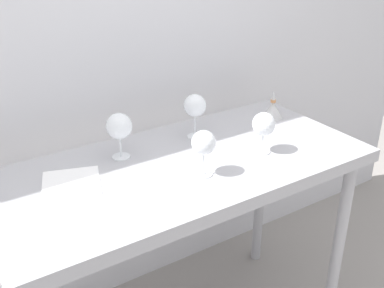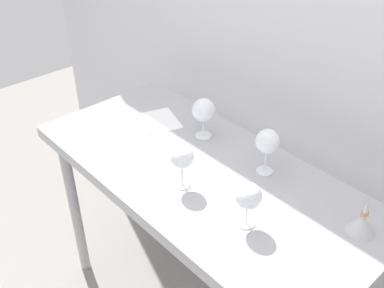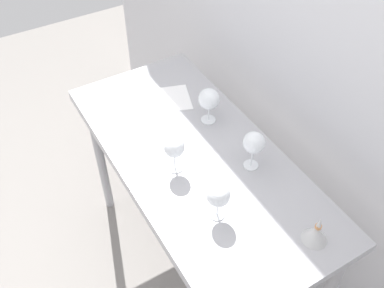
{
  "view_description": "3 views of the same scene",
  "coord_description": "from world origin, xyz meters",
  "px_view_note": "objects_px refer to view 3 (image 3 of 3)",
  "views": [
    {
      "loc": [
        -0.79,
        -1.29,
        1.7
      ],
      "look_at": [
        0.03,
        -0.02,
        0.97
      ],
      "focal_mm": 43.87,
      "sensor_mm": 36.0,
      "label": 1
    },
    {
      "loc": [
        0.97,
        -0.94,
        1.93
      ],
      "look_at": [
        -0.06,
        -0.0,
        0.98
      ],
      "focal_mm": 42.06,
      "sensor_mm": 36.0,
      "label": 2
    },
    {
      "loc": [
        1.1,
        -0.68,
        2.26
      ],
      "look_at": [
        -0.03,
        -0.02,
        0.95
      ],
      "focal_mm": 41.2,
      "sensor_mm": 36.0,
      "label": 3
    }
  ],
  "objects_px": {
    "wine_glass_near_center": "(174,148)",
    "decanter_funnel": "(316,233)",
    "tasting_sheet_upper": "(168,99)",
    "wine_glass_far_right": "(254,143)",
    "wine_glass_far_left": "(209,100)",
    "wine_glass_near_right": "(218,196)"
  },
  "relations": [
    {
      "from": "decanter_funnel",
      "to": "wine_glass_near_right",
      "type": "bearing_deg",
      "value": -137.82
    },
    {
      "from": "wine_glass_near_center",
      "to": "wine_glass_near_right",
      "type": "distance_m",
      "value": 0.29
    },
    {
      "from": "wine_glass_near_center",
      "to": "decanter_funnel",
      "type": "xyz_separation_m",
      "value": [
        0.55,
        0.26,
        -0.08
      ]
    },
    {
      "from": "wine_glass_far_right",
      "to": "decanter_funnel",
      "type": "xyz_separation_m",
      "value": [
        0.4,
        -0.01,
        -0.09
      ]
    },
    {
      "from": "wine_glass_far_left",
      "to": "tasting_sheet_upper",
      "type": "bearing_deg",
      "value": -158.69
    },
    {
      "from": "tasting_sheet_upper",
      "to": "decanter_funnel",
      "type": "xyz_separation_m",
      "value": [
        0.96,
        0.08,
        0.04
      ]
    },
    {
      "from": "wine_glass_near_right",
      "to": "tasting_sheet_upper",
      "type": "xyz_separation_m",
      "value": [
        -0.69,
        0.17,
        -0.11
      ]
    },
    {
      "from": "wine_glass_near_center",
      "to": "decanter_funnel",
      "type": "height_order",
      "value": "wine_glass_near_center"
    },
    {
      "from": "wine_glass_near_center",
      "to": "wine_glass_near_right",
      "type": "bearing_deg",
      "value": 4.57
    },
    {
      "from": "wine_glass_far_left",
      "to": "decanter_funnel",
      "type": "xyz_separation_m",
      "value": [
        0.73,
        -0.01,
        -0.08
      ]
    },
    {
      "from": "wine_glass_near_center",
      "to": "wine_glass_far_left",
      "type": "height_order",
      "value": "wine_glass_far_left"
    },
    {
      "from": "wine_glass_near_right",
      "to": "tasting_sheet_upper",
      "type": "distance_m",
      "value": 0.72
    },
    {
      "from": "wine_glass_far_right",
      "to": "wine_glass_far_left",
      "type": "xyz_separation_m",
      "value": [
        -0.33,
        -0.0,
        -0.01
      ]
    },
    {
      "from": "wine_glass_near_right",
      "to": "wine_glass_far_left",
      "type": "relative_size",
      "value": 0.92
    },
    {
      "from": "wine_glass_far_left",
      "to": "wine_glass_near_center",
      "type": "bearing_deg",
      "value": -56.62
    },
    {
      "from": "wine_glass_near_center",
      "to": "wine_glass_near_right",
      "type": "relative_size",
      "value": 1.03
    },
    {
      "from": "wine_glass_near_center",
      "to": "tasting_sheet_upper",
      "type": "height_order",
      "value": "wine_glass_near_center"
    },
    {
      "from": "wine_glass_near_right",
      "to": "wine_glass_far_left",
      "type": "xyz_separation_m",
      "value": [
        -0.47,
        0.25,
        0.01
      ]
    },
    {
      "from": "wine_glass_far_right",
      "to": "wine_glass_near_center",
      "type": "xyz_separation_m",
      "value": [
        -0.15,
        -0.28,
        -0.01
      ]
    },
    {
      "from": "wine_glass_far_right",
      "to": "wine_glass_far_left",
      "type": "bearing_deg",
      "value": -179.55
    },
    {
      "from": "wine_glass_far_right",
      "to": "wine_glass_near_right",
      "type": "bearing_deg",
      "value": -61.79
    },
    {
      "from": "decanter_funnel",
      "to": "wine_glass_far_left",
      "type": "bearing_deg",
      "value": 179.13
    }
  ]
}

